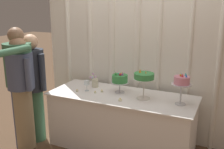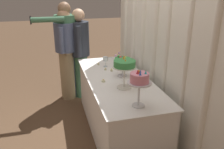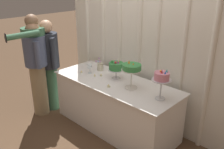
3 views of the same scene
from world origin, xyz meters
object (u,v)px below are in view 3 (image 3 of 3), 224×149
(cake_display_leftmost, at_px, (116,67))
(guest_girl_blue_dress, at_px, (36,62))
(guest_man_dark_suit, at_px, (37,67))
(cake_table, at_px, (115,105))
(wine_glass, at_px, (90,66))
(tealight_far_left, at_px, (81,72))
(flower_vase, at_px, (100,66))
(tealight_far_right, at_px, (109,86))
(tealight_near_left, at_px, (95,76))
(cake_display_center, at_px, (132,69))
(tealight_near_right, at_px, (101,75))
(cake_display_rightmost, at_px, (162,78))
(guest_man_pink_jacket, at_px, (50,63))

(cake_display_leftmost, relative_size, guest_girl_blue_dress, 0.18)
(guest_man_dark_suit, bearing_deg, cake_table, 24.87)
(wine_glass, relative_size, tealight_far_left, 3.94)
(flower_vase, distance_m, guest_girl_blue_dress, 1.05)
(tealight_far_right, xyz_separation_m, guest_girl_blue_dress, (-1.34, -0.35, 0.13))
(tealight_near_left, relative_size, tealight_far_right, 0.74)
(cake_display_center, distance_m, tealight_near_right, 0.67)
(tealight_far_left, distance_m, tealight_far_right, 0.71)
(wine_glass, xyz_separation_m, tealight_far_left, (-0.11, -0.09, -0.11))
(wine_glass, distance_m, tealight_near_left, 0.19)
(tealight_far_left, relative_size, tealight_near_left, 1.03)
(cake_display_rightmost, distance_m, tealight_far_left, 1.46)
(tealight_near_right, height_order, guest_man_pink_jacket, guest_man_pink_jacket)
(guest_man_dark_suit, bearing_deg, tealight_near_left, 29.88)
(cake_display_center, bearing_deg, guest_girl_blue_dress, -160.95)
(tealight_far_left, relative_size, guest_man_dark_suit, 0.02)
(wine_glass, distance_m, guest_girl_blue_dress, 0.91)
(cake_display_leftmost, height_order, flower_vase, cake_display_leftmost)
(cake_table, distance_m, tealight_far_right, 0.46)
(tealight_far_right, bearing_deg, guest_man_dark_suit, -164.45)
(cake_display_rightmost, relative_size, tealight_near_left, 10.61)
(wine_glass, relative_size, guest_man_dark_suit, 0.10)
(cake_display_leftmost, bearing_deg, tealight_near_right, -158.11)
(wine_glass, distance_m, guest_man_dark_suit, 0.89)
(tealight_far_left, bearing_deg, guest_man_dark_suit, -143.43)
(cake_table, xyz_separation_m, guest_girl_blue_dress, (-1.27, -0.56, 0.54))
(guest_girl_blue_dress, bearing_deg, cake_display_rightmost, 14.88)
(cake_table, distance_m, cake_display_leftmost, 0.60)
(cake_table, height_order, tealight_near_left, tealight_near_left)
(flower_vase, xyz_separation_m, tealight_near_left, (0.14, -0.24, -0.06))
(tealight_near_right, height_order, guest_girl_blue_dress, guest_girl_blue_dress)
(guest_man_pink_jacket, xyz_separation_m, guest_man_dark_suit, (0.00, -0.24, -0.01))
(guest_man_pink_jacket, bearing_deg, cake_display_rightmost, 8.95)
(cake_display_center, bearing_deg, cake_display_rightmost, 0.12)
(cake_display_center, height_order, tealight_near_left, cake_display_center)
(tealight_near_left, bearing_deg, guest_girl_blue_dress, -151.98)
(guest_man_pink_jacket, bearing_deg, tealight_near_left, 16.14)
(cake_display_center, bearing_deg, guest_man_pink_jacket, -168.38)
(cake_table, relative_size, cake_display_rightmost, 4.98)
(tealight_far_right, height_order, guest_man_pink_jacket, guest_man_pink_jacket)
(cake_table, height_order, guest_man_pink_jacket, guest_man_pink_jacket)
(flower_vase, bearing_deg, tealight_far_right, -33.31)
(cake_table, xyz_separation_m, wine_glass, (-0.52, -0.04, 0.51))
(flower_vase, distance_m, guest_man_dark_suit, 1.04)
(cake_display_leftmost, relative_size, cake_display_center, 0.76)
(cake_display_center, distance_m, tealight_far_right, 0.42)
(cake_display_rightmost, bearing_deg, tealight_far_right, -164.40)
(cake_display_rightmost, relative_size, guest_man_pink_jacket, 0.25)
(cake_display_center, distance_m, tealight_near_left, 0.74)
(tealight_near_left, bearing_deg, guest_man_dark_suit, -150.12)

